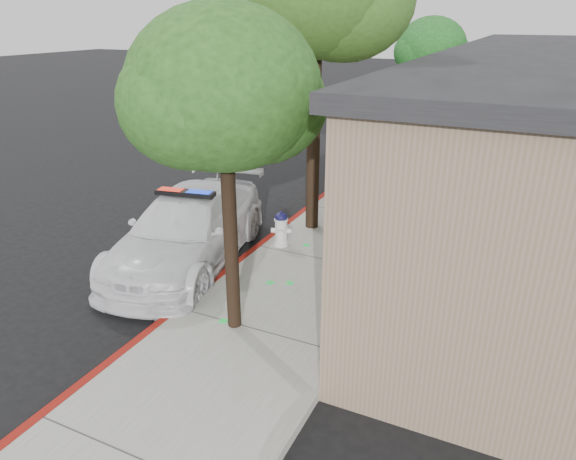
% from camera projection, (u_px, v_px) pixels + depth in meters
% --- Properties ---
extents(ground, '(120.00, 120.00, 0.00)m').
position_uv_depth(ground, '(176.00, 314.00, 9.38)').
color(ground, black).
rests_on(ground, ground).
extents(sidewalk, '(3.20, 60.00, 0.15)m').
position_uv_depth(sidewalk, '(320.00, 262.00, 11.22)').
color(sidewalk, gray).
rests_on(sidewalk, ground).
extents(red_curb, '(0.14, 60.00, 0.16)m').
position_uv_depth(red_curb, '(258.00, 249.00, 11.83)').
color(red_curb, '#9E1D11').
rests_on(red_curb, ground).
extents(police_car, '(3.06, 5.55, 1.64)m').
position_uv_depth(police_car, '(188.00, 229.00, 11.11)').
color(police_car, white).
rests_on(police_car, ground).
extents(fire_hydrant, '(0.47, 0.41, 0.81)m').
position_uv_depth(fire_hydrant, '(281.00, 229.00, 11.68)').
color(fire_hydrant, white).
rests_on(fire_hydrant, sidewalk).
extents(street_tree_near, '(2.78, 2.90, 5.09)m').
position_uv_depth(street_tree_near, '(225.00, 96.00, 7.34)').
color(street_tree_near, black).
rests_on(street_tree_near, sidewalk).
extents(street_tree_far, '(2.79, 2.57, 4.86)m').
position_uv_depth(street_tree_far, '(432.00, 50.00, 19.30)').
color(street_tree_far, black).
rests_on(street_tree_far, sidewalk).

